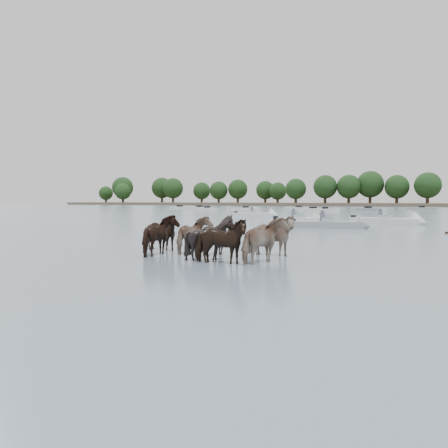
% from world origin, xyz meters
% --- Properties ---
extents(ground, '(400.00, 400.00, 0.00)m').
position_xyz_m(ground, '(0.00, 0.00, 0.00)').
color(ground, slate).
rests_on(ground, ground).
extents(shoreline, '(160.00, 30.00, 1.00)m').
position_xyz_m(shoreline, '(-70.00, 150.00, 0.50)').
color(shoreline, '#4C4233').
rests_on(shoreline, ground).
extents(pony_herd, '(7.00, 3.73, 1.58)m').
position_xyz_m(pony_herd, '(-0.30, 1.33, 0.66)').
color(pony_herd, black).
rests_on(pony_herd, ground).
extents(motorboat_a, '(4.47, 3.80, 1.92)m').
position_xyz_m(motorboat_a, '(-4.45, 25.09, 0.23)').
color(motorboat_a, silver).
rests_on(motorboat_a, ground).
extents(motorboat_b, '(5.67, 2.66, 1.92)m').
position_xyz_m(motorboat_b, '(-0.31, 19.76, 0.23)').
color(motorboat_b, gray).
rests_on(motorboat_b, ground).
extents(motorboat_c, '(6.50, 3.26, 1.92)m').
position_xyz_m(motorboat_c, '(2.41, 27.62, 0.22)').
color(motorboat_c, silver).
rests_on(motorboat_c, ground).
extents(motorboat_f, '(5.65, 1.65, 1.92)m').
position_xyz_m(motorboat_f, '(-13.63, 36.80, 0.23)').
color(motorboat_f, silver).
rests_on(motorboat_f, ground).
extents(distant_flotilla, '(102.81, 26.67, 0.93)m').
position_xyz_m(distant_flotilla, '(-0.37, 74.21, 0.26)').
color(distant_flotilla, silver).
rests_on(distant_flotilla, ground).
extents(treeline, '(144.66, 21.59, 12.33)m').
position_xyz_m(treeline, '(-69.65, 148.83, 6.58)').
color(treeline, '#382619').
rests_on(treeline, ground).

